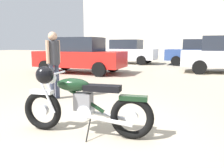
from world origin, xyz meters
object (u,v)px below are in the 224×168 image
at_px(vintage_motorcycle, 81,103).
at_px(bystander, 54,58).
at_px(pale_sedan_back, 199,52).
at_px(dark_sedan_left, 126,52).
at_px(blue_hatchback_right, 80,55).

bearing_deg(vintage_motorcycle, bystander, -52.48).
xyz_separation_m(vintage_motorcycle, pale_sedan_back, (1.72, 12.87, 0.34)).
bearing_deg(dark_sedan_left, vintage_motorcycle, 106.71).
bearing_deg(bystander, pale_sedan_back, 81.43).
bearing_deg(blue_hatchback_right, vintage_motorcycle, 118.07).
xyz_separation_m(pale_sedan_back, dark_sedan_left, (-4.85, -0.18, 0.00)).
distance_m(bystander, blue_hatchback_right, 5.21).
bearing_deg(pale_sedan_back, bystander, -106.07).
relative_size(vintage_motorcycle, pale_sedan_back, 0.49).
distance_m(pale_sedan_back, dark_sedan_left, 4.85).
distance_m(vintage_motorcycle, bystander, 2.56).
xyz_separation_m(blue_hatchback_right, pale_sedan_back, (5.32, 6.20, 0.00)).
height_order(blue_hatchback_right, pale_sedan_back, same).
relative_size(vintage_motorcycle, dark_sedan_left, 0.49).
bearing_deg(blue_hatchback_right, dark_sedan_left, -94.75).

